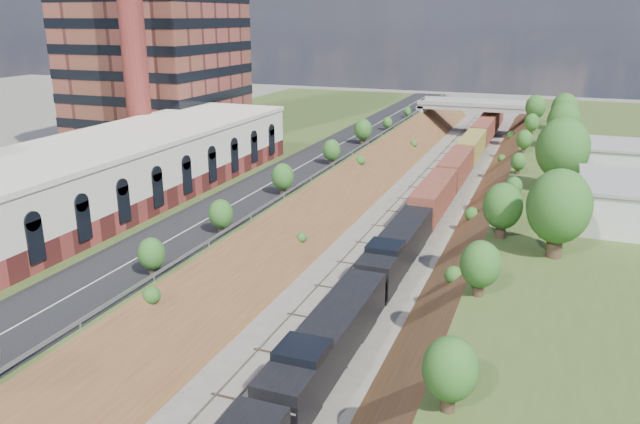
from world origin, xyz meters
TOP-DOWN VIEW (x-y plane):
  - platform_left at (-33.00, 60.00)m, footprint 44.00×180.00m
  - embankment_left at (-11.00, 60.00)m, footprint 10.00×180.00m
  - embankment_right at (11.00, 60.00)m, footprint 10.00×180.00m
  - rail_left_track at (-2.60, 60.00)m, footprint 1.58×180.00m
  - rail_right_track at (2.60, 60.00)m, footprint 1.58×180.00m
  - road at (-15.50, 60.00)m, footprint 8.00×180.00m
  - guardrail at (-11.40, 59.80)m, footprint 0.10×171.00m
  - commercial_building at (-28.00, 38.00)m, footprint 14.30×62.30m
  - smokestack at (-36.00, 56.00)m, footprint 3.20×3.20m
  - overpass at (0.00, 122.00)m, footprint 24.50×8.30m
  - white_building_near at (23.50, 52.00)m, footprint 9.00×12.00m
  - white_building_far at (23.00, 74.00)m, footprint 8.00×10.00m
  - tree_right_large at (17.00, 40.00)m, footprint 5.25×5.25m
  - tree_left_crest at (-11.80, 20.00)m, footprint 2.45×2.45m
  - freight_train at (2.60, 69.01)m, footprint 3.14×143.09m

SIDE VIEW (x-z plane):
  - embankment_left at x=-11.00m, z-range -5.00..5.00m
  - embankment_right at x=11.00m, z-range -5.00..5.00m
  - rail_left_track at x=-2.60m, z-range 0.00..0.18m
  - rail_right_track at x=2.60m, z-range 0.00..0.18m
  - platform_left at x=-33.00m, z-range 0.00..5.00m
  - freight_train at x=2.60m, z-range 0.32..4.99m
  - overpass at x=0.00m, z-range 1.22..8.62m
  - road at x=-15.50m, z-range 5.00..5.10m
  - guardrail at x=-11.40m, z-range 5.20..5.90m
  - white_building_far at x=23.00m, z-range 5.00..8.60m
  - white_building_near at x=23.50m, z-range 5.00..9.00m
  - tree_left_crest at x=-11.80m, z-range 5.26..8.82m
  - commercial_building at x=-28.00m, z-range 5.01..12.01m
  - tree_right_large at x=17.00m, z-range 5.58..13.19m
  - smokestack at x=-36.00m, z-range 5.00..45.00m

